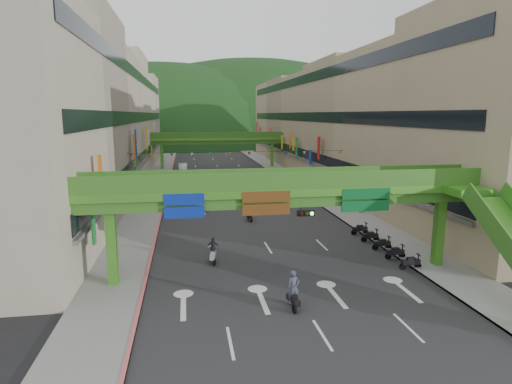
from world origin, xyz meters
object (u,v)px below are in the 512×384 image
at_px(car_yellow, 242,178).
at_px(pedestrian_red, 341,196).
at_px(overpass_near, 302,200).
at_px(scooter_rider_near, 293,291).
at_px(scooter_rider_mid, 250,210).
at_px(car_silver, 183,167).

xyz_separation_m(car_yellow, pedestrian_red, (9.84, -17.70, 0.14)).
xyz_separation_m(overpass_near, scooter_rider_near, (-1.63, -4.38, -4.15)).
height_order(scooter_rider_mid, pedestrian_red, scooter_rider_mid).
xyz_separation_m(scooter_rider_mid, car_silver, (-6.87, 39.58, -0.40)).
bearing_deg(overpass_near, scooter_rider_near, -110.45).
bearing_deg(car_silver, scooter_rider_mid, -81.67).
bearing_deg(scooter_rider_near, car_yellow, 86.10).
bearing_deg(car_yellow, car_silver, 130.45).
distance_m(scooter_rider_mid, pedestrian_red, 14.28).
distance_m(scooter_rider_near, car_yellow, 45.03).
xyz_separation_m(car_silver, car_yellow, (9.36, -14.69, -0.10)).
distance_m(car_silver, pedestrian_red, 37.65).
distance_m(car_yellow, pedestrian_red, 20.25).
height_order(scooter_rider_near, car_silver, scooter_rider_near).
bearing_deg(scooter_rider_near, pedestrian_red, 64.64).
height_order(overpass_near, scooter_rider_mid, overpass_near).
height_order(scooter_rider_near, pedestrian_red, scooter_rider_near).
bearing_deg(scooter_rider_mid, pedestrian_red, 30.22).
xyz_separation_m(overpass_near, pedestrian_red, (11.27, 22.84, -4.40)).
bearing_deg(overpass_near, scooter_rider_mid, 93.89).
bearing_deg(scooter_rider_near, overpass_near, 69.55).
height_order(car_silver, car_yellow, car_silver).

